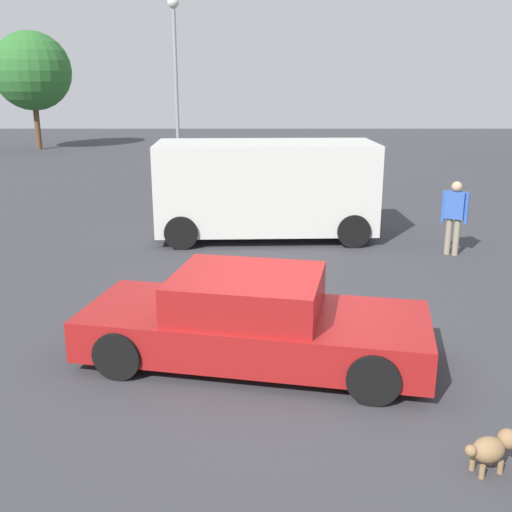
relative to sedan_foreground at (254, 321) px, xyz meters
name	(u,v)px	position (x,y,z in m)	size (l,w,h in m)	color
ground_plane	(273,359)	(0.26, 0.03, -0.57)	(80.00, 80.00, 0.00)	#38383D
sedan_foreground	(254,321)	(0.00, 0.00, 0.00)	(4.87, 2.65, 1.23)	maroon
dog	(494,448)	(2.35, -2.44, -0.31)	(0.58, 0.36, 0.42)	olive
van_white	(267,187)	(0.27, 6.71, 0.66)	(5.18, 2.38, 2.29)	silver
pedestrian	(456,212)	(4.32, 5.18, 0.39)	(0.51, 0.41, 1.61)	gray
light_post_near	(177,57)	(-3.04, 16.70, 3.93)	(0.44, 0.44, 6.66)	gray
tree_back_center	(33,71)	(-11.81, 25.86, 3.52)	(4.08, 4.08, 6.14)	brown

